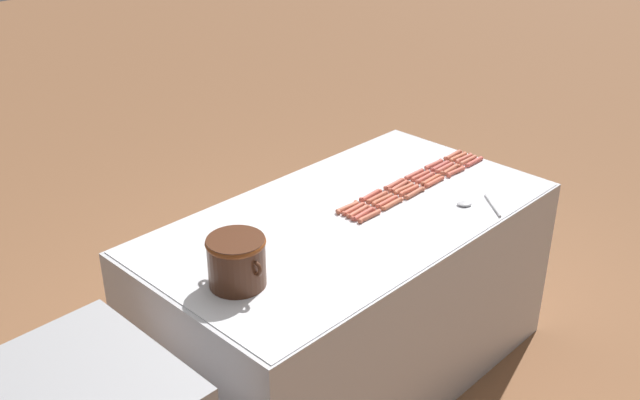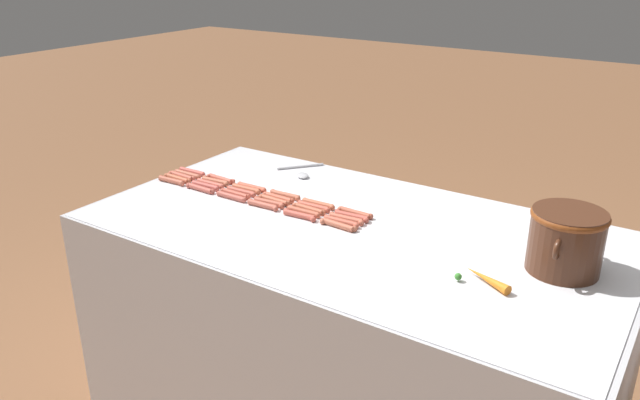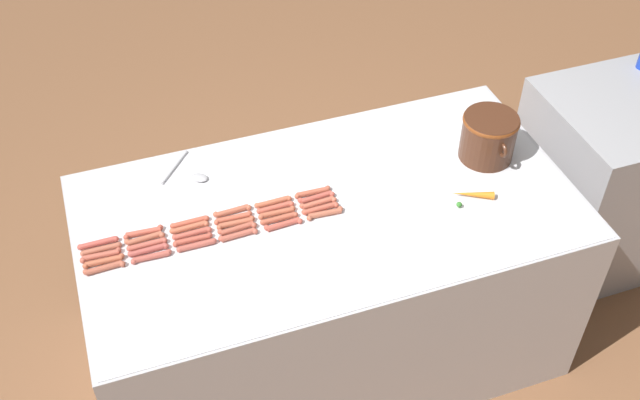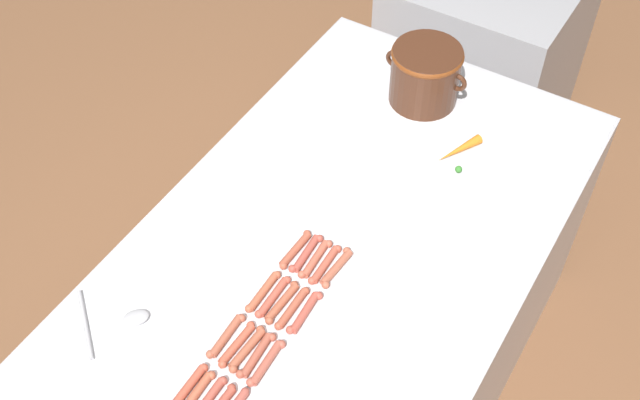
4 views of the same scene
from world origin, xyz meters
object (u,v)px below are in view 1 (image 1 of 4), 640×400
object	(u,v)px
hot_dog_7	(450,169)
hot_dog_17	(358,211)
serving_spoon	(474,204)
hot_dog_27	(394,184)
hot_dog_5	(369,216)
hot_dog_12	(464,158)
hot_dog_16	(382,199)
carrot	(237,245)
hot_dog_15	(404,188)
hot_dog_20	(420,176)
hot_dog_9	(409,190)
hot_dog_3	(414,193)
hot_dog_28	(371,195)
hot_dog_29	(347,207)
hot_dog_25	(434,164)
hot_dog_18	(458,157)
hot_dog_6	(468,160)
hot_dog_19	(440,166)
hot_dog_11	(363,214)
hot_dog_1	(456,171)
hot_dog_14	(425,178)
hot_dog_8	(431,180)
hot_dog_2	(434,182)
hot_dog_13	(445,168)
hot_dog_26	(414,174)
hot_dog_22	(377,197)
hot_dog_24	(453,155)
hot_dog_4	(392,204)
bean_pot	(237,259)
hot_dog_23	(354,209)
hot_dog_0	(474,162)
hot_dog_10	(387,202)
hot_dog_21	(399,186)

from	to	relation	value
hot_dog_7	hot_dog_17	size ratio (longest dim) A/B	1.00
serving_spoon	hot_dog_27	bearing A→B (deg)	13.11
hot_dog_5	hot_dog_12	xyz separation A→B (m)	(0.07, -0.85, 0.00)
hot_dog_16	carrot	xyz separation A→B (m)	(0.16, 0.76, 0.00)
hot_dog_15	hot_dog_20	distance (m)	0.18
hot_dog_9	hot_dog_3	bearing A→B (deg)	170.55
hot_dog_3	hot_dog_28	world-z (taller)	same
hot_dog_3	hot_dog_29	bearing A→B (deg)	68.55
hot_dog_25	hot_dog_18	bearing A→B (deg)	-101.96
hot_dog_6	hot_dog_19	bearing A→B (deg)	69.17
hot_dog_11	hot_dog_17	xyz separation A→B (m)	(0.03, -0.00, 0.00)
hot_dog_7	hot_dog_9	world-z (taller)	same
hot_dog_11	hot_dog_28	world-z (taller)	same
hot_dog_1	hot_dog_14	world-z (taller)	same
hot_dog_17	hot_dog_29	bearing A→B (deg)	4.33
hot_dog_7	hot_dog_8	distance (m)	0.17
hot_dog_2	hot_dog_13	bearing A→B (deg)	-70.07
hot_dog_12	hot_dog_26	size ratio (longest dim) A/B	1.00
hot_dog_13	hot_dog_16	world-z (taller)	same
hot_dog_1	hot_dog_22	xyz separation A→B (m)	(0.10, 0.51, 0.00)
hot_dog_11	hot_dog_14	size ratio (longest dim) A/B	1.00
hot_dog_24	carrot	size ratio (longest dim) A/B	0.89
hot_dog_4	hot_dog_14	bearing A→B (deg)	-79.38
hot_dog_9	hot_dog_19	world-z (taller)	same
hot_dog_9	hot_dog_19	xyz separation A→B (m)	(0.06, -0.34, 0.00)
hot_dog_13	hot_dog_28	xyz separation A→B (m)	(0.07, 0.51, 0.00)
hot_dog_5	hot_dog_17	size ratio (longest dim) A/B	1.00
hot_dog_9	hot_dog_17	bearing A→B (deg)	85.10
hot_dog_13	bean_pot	world-z (taller)	bean_pot
hot_dog_14	hot_dog_29	xyz separation A→B (m)	(0.06, 0.51, 0.00)
hot_dog_2	serving_spoon	distance (m)	0.28
hot_dog_2	hot_dog_24	distance (m)	0.37
hot_dog_1	hot_dog_23	world-z (taller)	same
hot_dog_9	hot_dog_14	xyz separation A→B (m)	(0.03, -0.17, 0.00)
bean_pot	serving_spoon	bearing A→B (deg)	-103.44
hot_dog_0	hot_dog_1	world-z (taller)	same
hot_dog_16	hot_dog_22	size ratio (longest dim) A/B	1.00
hot_dog_11	hot_dog_16	xyz separation A→B (m)	(0.03, -0.17, 0.00)
hot_dog_7	hot_dog_10	size ratio (longest dim) A/B	1.00
hot_dog_9	carrot	size ratio (longest dim) A/B	0.89
hot_dog_14	hot_dog_20	xyz separation A→B (m)	(0.03, -0.00, 0.00)
hot_dog_26	serving_spoon	world-z (taller)	hot_dog_26
carrot	hot_dog_1	bearing A→B (deg)	-100.26
hot_dog_21	serving_spoon	world-z (taller)	hot_dog_21
hot_dog_13	hot_dog_20	bearing A→B (deg)	79.28
hot_dog_22	hot_dog_8	bearing A→B (deg)	-101.24
hot_dog_23	hot_dog_21	bearing A→B (deg)	-90.10
hot_dog_3	hot_dog_7	size ratio (longest dim) A/B	1.00
hot_dog_1	hot_dog_19	size ratio (longest dim) A/B	1.00
hot_dog_22	hot_dog_27	size ratio (longest dim) A/B	1.00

